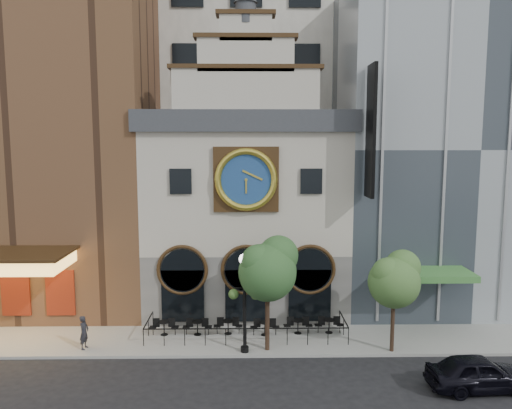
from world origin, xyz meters
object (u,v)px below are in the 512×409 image
Objects in this scene: bistro_5 at (329,325)px; tree_left at (269,267)px; bistro_1 at (197,327)px; car_right at (480,373)px; bistro_0 at (164,327)px; tree_right at (395,278)px; bistro_2 at (228,326)px; bistro_4 at (298,325)px; lamppost at (245,292)px; pedestrian at (84,332)px; bistro_3 at (265,327)px.

tree_left is (-3.44, -2.13, 3.80)m from bistro_5.
car_right is (12.71, -5.97, 0.15)m from bistro_1.
bistro_1 is 1.00× the size of bistro_5.
bistro_1 is at bearing 61.49° from car_right.
bistro_0 is 12.51m from tree_right.
bistro_4 is at bearing 0.34° from bistro_2.
lamppost is (4.41, -2.25, 2.65)m from bistro_0.
bistro_3 is at bearing -69.45° from pedestrian.
bistro_2 is at bearing 3.19° from bistro_1.
tree_right is at bearing 5.16° from lamppost.
bistro_0 is 5.49m from bistro_3.
lamppost reaches higher than bistro_4.
bistro_4 is 4.59m from lamppost.
bistro_0 is 1.00× the size of bistro_1.
car_right is (9.04, -5.86, 0.15)m from bistro_3.
bistro_0 is at bearing 160.76° from tree_left.
bistro_0 is at bearing -54.64° from pedestrian.
bistro_4 is at bearing 50.44° from tree_left.
tree_right reaches higher than bistro_0.
bistro_3 is 0.92× the size of pedestrian.
bistro_2 is 7.47m from pedestrian.
bistro_0 is 0.35× the size of car_right.
tree_right is (2.82, -2.39, 3.30)m from bistro_5.
bistro_3 is 9.39m from pedestrian.
pedestrian reaches higher than bistro_5.
pedestrian reaches higher than bistro_3.
pedestrian is 0.30× the size of tree_left.
bistro_2 is 0.35× the size of car_right.
bistro_5 is at bearing 1.34° from bistro_1.
lamppost is at bearing -116.76° from bistro_3.
tree_right is at bearing -81.17° from pedestrian.
lamppost reaches higher than car_right.
lamppost is (-2.91, -2.37, 2.65)m from bistro_4.
lamppost reaches higher than bistro_0.
bistro_5 is at bearing 38.44° from car_right.
bistro_2 is at bearing 57.88° from car_right.
pedestrian is (-3.75, -1.73, 0.39)m from bistro_0.
lamppost is (-10.12, 3.72, 2.50)m from car_right.
bistro_5 is at bearing -70.93° from pedestrian.
bistro_2 is 1.00× the size of bistro_5.
bistro_5 is at bearing 31.75° from tree_left.
bistro_3 is 4.23m from tree_left.
tree_left is (1.19, 0.29, 1.15)m from lamppost.
bistro_0 is at bearing -179.08° from bistro_4.
lamppost is at bearing 66.47° from car_right.
bistro_5 is at bearing 0.79° from bistro_2.
pedestrian is 15.89m from tree_right.
pedestrian is at bearing -155.27° from bistro_0.
bistro_2 is 5.56m from bistro_5.
bistro_4 is 1.72m from bistro_5.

